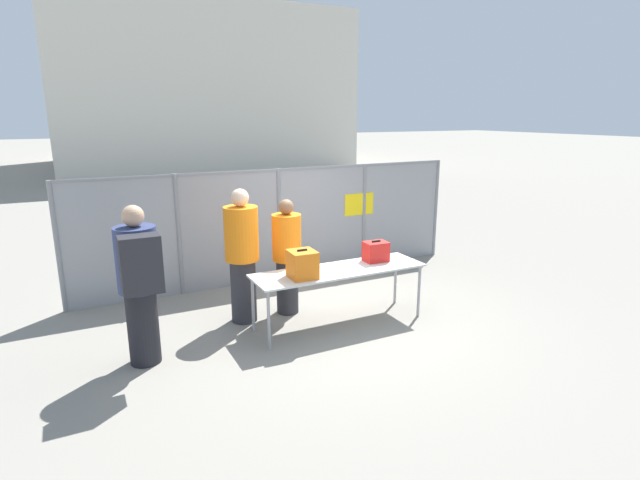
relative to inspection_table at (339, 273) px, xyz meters
name	(u,v)px	position (x,y,z in m)	size (l,w,h in m)	color
ground_plane	(334,319)	(0.02, 0.17, -0.73)	(120.00, 120.00, 0.00)	gray
fence_section	(280,222)	(0.03, 2.16, 0.28)	(6.83, 0.07, 1.92)	gray
inspection_table	(339,273)	(0.00, 0.00, 0.00)	(2.38, 0.69, 0.78)	silver
suitcase_orange	(302,264)	(-0.58, -0.09, 0.23)	(0.34, 0.36, 0.37)	orange
suitcase_red	(376,252)	(0.64, 0.10, 0.19)	(0.34, 0.26, 0.30)	red
traveler_hooded	(140,280)	(-2.53, -0.01, 0.29)	(0.46, 0.71, 1.85)	black
security_worker_near	(287,255)	(-0.47, 0.70, 0.13)	(0.41, 0.41, 1.66)	#2D2D33
security_worker_far	(242,254)	(-1.12, 0.69, 0.23)	(0.46, 0.46, 1.85)	#2D2D33
utility_trailer	(314,220)	(1.86, 4.59, -0.32)	(3.81, 2.16, 0.69)	silver
distant_hangar	(188,95)	(3.13, 22.63, 3.05)	(13.44, 13.12, 7.56)	beige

